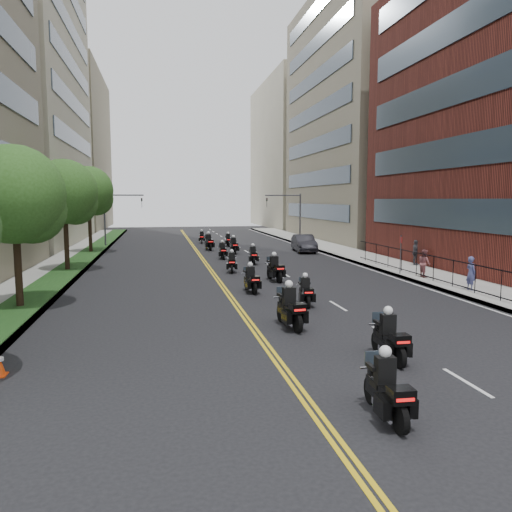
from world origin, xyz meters
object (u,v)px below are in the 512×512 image
(motorcycle_1, at_px, (389,339))
(motorcycle_3, at_px, (305,293))
(motorcycle_6, at_px, (232,263))
(pedestrian_c, at_px, (415,252))
(motorcycle_4, at_px, (251,281))
(motorcycle_2, at_px, (290,309))
(motorcycle_12, at_px, (202,238))
(motorcycle_8, at_px, (222,251))
(pedestrian_a, at_px, (471,273))
(parked_sedan, at_px, (304,243))
(motorcycle_9, at_px, (234,246))
(motorcycle_5, at_px, (275,270))
(pedestrian_b, at_px, (424,263))
(motorcycle_7, at_px, (253,256))
(motorcycle_10, at_px, (209,243))
(motorcycle_0, at_px, (387,391))
(motorcycle_11, at_px, (228,241))

(motorcycle_1, height_order, motorcycle_3, motorcycle_1)
(motorcycle_1, distance_m, motorcycle_6, 19.66)
(pedestrian_c, bearing_deg, motorcycle_4, 140.40)
(motorcycle_2, height_order, motorcycle_12, motorcycle_2)
(motorcycle_8, relative_size, pedestrian_a, 1.19)
(pedestrian_c, bearing_deg, parked_sedan, 44.23)
(parked_sedan, bearing_deg, motorcycle_9, -172.62)
(pedestrian_a, bearing_deg, parked_sedan, 2.37)
(motorcycle_1, distance_m, pedestrian_c, 22.76)
(motorcycle_1, relative_size, motorcycle_5, 0.95)
(motorcycle_6, bearing_deg, pedestrian_c, 7.94)
(motorcycle_2, height_order, motorcycle_3, motorcycle_2)
(motorcycle_3, bearing_deg, motorcycle_12, 99.55)
(pedestrian_b, xyz_separation_m, pedestrian_c, (2.30, 5.34, 0.06))
(motorcycle_1, bearing_deg, motorcycle_5, 91.31)
(motorcycle_5, height_order, motorcycle_6, motorcycle_5)
(pedestrian_a, relative_size, pedestrian_c, 0.97)
(motorcycle_1, height_order, pedestrian_a, pedestrian_a)
(motorcycle_6, xyz_separation_m, pedestrian_c, (13.63, 0.06, 0.45))
(motorcycle_3, height_order, motorcycle_7, motorcycle_7)
(motorcycle_10, bearing_deg, motorcycle_4, -95.73)
(pedestrian_a, xyz_separation_m, pedestrian_b, (-0.12, 4.57, -0.04))
(motorcycle_10, bearing_deg, motorcycle_6, -95.46)
(motorcycle_0, xyz_separation_m, motorcycle_3, (1.71, 12.11, -0.06))
(motorcycle_4, height_order, motorcycle_6, motorcycle_4)
(motorcycle_11, bearing_deg, motorcycle_12, 120.44)
(pedestrian_c, bearing_deg, pedestrian_a, -171.16)
(motorcycle_0, distance_m, pedestrian_a, 17.65)
(motorcycle_10, bearing_deg, motorcycle_8, -92.52)
(motorcycle_1, bearing_deg, motorcycle_3, 92.71)
(motorcycle_0, xyz_separation_m, motorcycle_2, (-0.06, 8.26, 0.07))
(motorcycle_6, distance_m, motorcycle_12, 23.28)
(parked_sedan, relative_size, pedestrian_c, 2.68)
(motorcycle_2, height_order, pedestrian_c, pedestrian_c)
(motorcycle_10, bearing_deg, motorcycle_3, -91.59)
(pedestrian_c, bearing_deg, motorcycle_1, 170.78)
(parked_sedan, bearing_deg, motorcycle_10, 164.98)
(motorcycle_11, height_order, pedestrian_a, pedestrian_a)
(motorcycle_1, bearing_deg, motorcycle_10, 94.74)
(motorcycle_6, height_order, motorcycle_10, motorcycle_10)
(motorcycle_1, distance_m, motorcycle_4, 12.17)
(motorcycle_7, bearing_deg, pedestrian_c, -14.68)
(motorcycle_9, bearing_deg, motorcycle_6, -99.63)
(motorcycle_1, relative_size, motorcycle_12, 1.09)
(motorcycle_5, bearing_deg, pedestrian_b, -13.58)
(motorcycle_5, xyz_separation_m, motorcycle_12, (-2.14, 27.47, -0.09))
(motorcycle_9, relative_size, pedestrian_a, 1.29)
(motorcycle_5, bearing_deg, motorcycle_11, 82.38)
(motorcycle_3, bearing_deg, motorcycle_7, 94.92)
(motorcycle_4, height_order, pedestrian_c, pedestrian_c)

